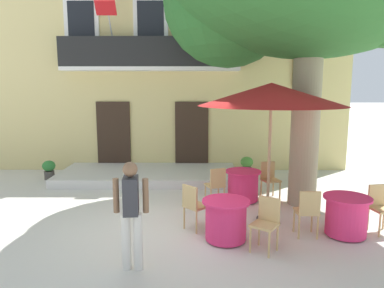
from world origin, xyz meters
The scene contains 16 objects.
ground_plane centered at (0.00, 0.00, 0.00)m, with size 120.00×120.00×0.00m, color beige.
building_facade centered at (-0.75, 6.99, 3.75)m, with size 13.00×5.09×7.50m.
entrance_step_platform centered at (-0.75, 3.82, 0.12)m, with size 5.34×2.36×0.25m, color silver.
cafe_table_near_tree centered at (1.20, -0.62, 0.39)m, with size 0.86×0.86×0.76m.
cafe_chair_near_tree_0 centered at (0.62, -0.14, 0.53)m, with size 0.57×0.57×0.91m.
cafe_chair_near_tree_1 centered at (1.85, -1.00, 0.53)m, with size 0.56×0.56×0.91m.
cafe_table_middle centered at (1.82, 1.67, 0.39)m, with size 0.86×0.86×0.76m.
cafe_chair_middle_0 centered at (2.52, 1.95, 0.53)m, with size 0.49×0.49×0.91m.
cafe_chair_middle_1 centered at (1.14, 1.34, 0.53)m, with size 0.51×0.51×0.91m.
cafe_table_front centered at (3.47, -0.39, 0.39)m, with size 0.86×0.86×0.76m.
cafe_chair_front_0 centered at (2.72, -0.46, 0.53)m, with size 0.40×0.40×0.91m.
cafe_chair_front_1 centered at (4.20, -0.19, 0.53)m, with size 0.46×0.46×0.91m.
cafe_umbrella centered at (2.14, 0.29, 2.61)m, with size 2.90×2.90×2.85m.
ground_planter_left centered at (-3.78, 3.73, 0.32)m, with size 0.38×0.38×0.58m.
ground_planter_right centered at (2.27, 4.08, 0.36)m, with size 0.39×0.39×0.63m.
pedestrian_near_entrance centered at (-0.31, -1.67, 0.95)m, with size 0.53×0.36×1.68m.
Camera 1 is at (0.63, -6.75, 2.75)m, focal length 33.26 mm.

